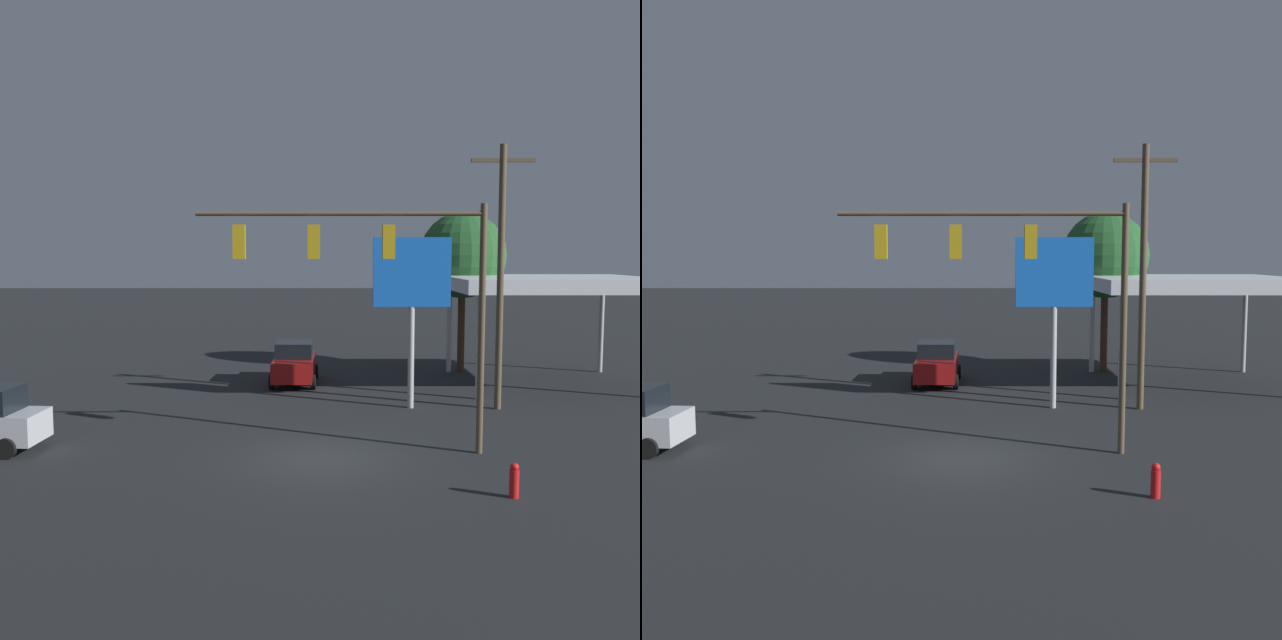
{
  "view_description": "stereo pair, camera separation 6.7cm",
  "coord_description": "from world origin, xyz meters",
  "views": [
    {
      "loc": [
        0.06,
        20.54,
        6.04
      ],
      "look_at": [
        0.0,
        -2.0,
        3.89
      ],
      "focal_mm": 40.0,
      "sensor_mm": 36.0,
      "label": 1
    },
    {
      "loc": [
        -0.01,
        20.54,
        6.04
      ],
      "look_at": [
        0.0,
        -2.0,
        3.89
      ],
      "focal_mm": 40.0,
      "sensor_mm": 36.0,
      "label": 2
    }
  ],
  "objects": [
    {
      "name": "gas_station_canopy",
      "position": [
        -10.38,
        -11.78,
        4.57
      ],
      "size": [
        8.87,
        7.91,
        4.93
      ],
      "color": "silver",
      "rests_on": "ground"
    },
    {
      "name": "ground_plane",
      "position": [
        0.0,
        0.0,
        0.0
      ],
      "size": [
        200.0,
        200.0,
        0.0
      ],
      "primitive_type": "plane",
      "color": "black"
    },
    {
      "name": "traffic_signal_assembly",
      "position": [
        -1.69,
        -0.48,
        5.6
      ],
      "size": [
        8.54,
        0.43,
        7.47
      ],
      "color": "brown",
      "rests_on": "ground"
    },
    {
      "name": "fire_hydrant",
      "position": [
        -4.78,
        3.46,
        0.44
      ],
      "size": [
        0.24,
        0.24,
        0.88
      ],
      "color": "red",
      "rests_on": "ground"
    },
    {
      "name": "price_sign",
      "position": [
        -3.54,
        -6.77,
        4.96
      ],
      "size": [
        2.97,
        0.27,
        6.61
      ],
      "color": "#B7B7BC",
      "rests_on": "ground"
    },
    {
      "name": "utility_pole",
      "position": [
        -6.88,
        -6.54,
        5.32
      ],
      "size": [
        2.4,
        0.26,
        10.07
      ],
      "color": "brown",
      "rests_on": "ground"
    },
    {
      "name": "sedan_far",
      "position": [
        1.15,
        -11.97,
        0.95
      ],
      "size": [
        2.19,
        4.47,
        1.93
      ],
      "rotation": [
        0.0,
        0.0,
        1.53
      ],
      "color": "maroon",
      "rests_on": "ground"
    },
    {
      "name": "street_tree",
      "position": [
        -7.21,
        -15.4,
        5.87
      ],
      "size": [
        4.34,
        4.34,
        8.06
      ],
      "color": "#4C331E",
      "rests_on": "ground"
    }
  ]
}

